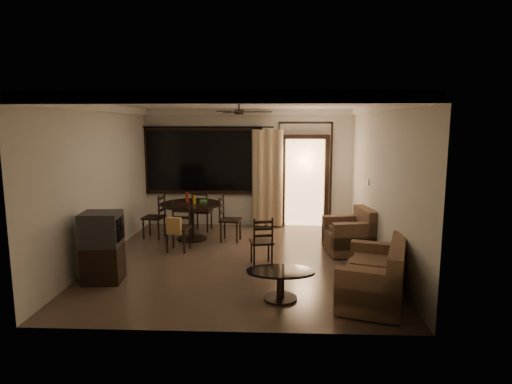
{
  "coord_description": "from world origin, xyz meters",
  "views": [
    {
      "loc": [
        0.61,
        -7.48,
        2.43
      ],
      "look_at": [
        0.29,
        0.2,
        1.22
      ],
      "focal_mm": 30.0,
      "sensor_mm": 36.0,
      "label": 1
    }
  ],
  "objects_px": {
    "dining_table": "(191,211)",
    "dining_chair_west": "(155,225)",
    "dining_chair_east": "(230,228)",
    "dining_chair_north": "(202,218)",
    "tv_cabinet": "(102,247)",
    "sofa": "(377,278)",
    "dining_chair_south": "(178,235)",
    "coffee_table": "(281,280)",
    "armchair": "(352,235)",
    "side_chair": "(262,250)"
  },
  "relations": [
    {
      "from": "dining_chair_west",
      "to": "side_chair",
      "type": "bearing_deg",
      "value": 60.86
    },
    {
      "from": "dining_table",
      "to": "armchair",
      "type": "distance_m",
      "value": 3.36
    },
    {
      "from": "dining_chair_north",
      "to": "side_chair",
      "type": "bearing_deg",
      "value": 127.89
    },
    {
      "from": "coffee_table",
      "to": "dining_chair_west",
      "type": "bearing_deg",
      "value": 129.86
    },
    {
      "from": "dining_chair_east",
      "to": "dining_chair_north",
      "type": "height_order",
      "value": "same"
    },
    {
      "from": "dining_chair_west",
      "to": "sofa",
      "type": "relative_size",
      "value": 0.56
    },
    {
      "from": "dining_chair_south",
      "to": "tv_cabinet",
      "type": "distance_m",
      "value": 1.87
    },
    {
      "from": "armchair",
      "to": "side_chair",
      "type": "distance_m",
      "value": 1.87
    },
    {
      "from": "side_chair",
      "to": "dining_table",
      "type": "bearing_deg",
      "value": -58.07
    },
    {
      "from": "dining_table",
      "to": "dining_chair_west",
      "type": "relative_size",
      "value": 1.33
    },
    {
      "from": "dining_table",
      "to": "sofa",
      "type": "height_order",
      "value": "dining_table"
    },
    {
      "from": "dining_chair_east",
      "to": "side_chair",
      "type": "xyz_separation_m",
      "value": [
        0.71,
        -1.52,
        -0.02
      ]
    },
    {
      "from": "tv_cabinet",
      "to": "armchair",
      "type": "relative_size",
      "value": 1.15
    },
    {
      "from": "dining_table",
      "to": "side_chair",
      "type": "relative_size",
      "value": 1.46
    },
    {
      "from": "dining_table",
      "to": "dining_chair_east",
      "type": "distance_m",
      "value": 0.9
    },
    {
      "from": "dining_chair_west",
      "to": "tv_cabinet",
      "type": "relative_size",
      "value": 0.86
    },
    {
      "from": "dining_table",
      "to": "armchair",
      "type": "height_order",
      "value": "dining_table"
    },
    {
      "from": "tv_cabinet",
      "to": "sofa",
      "type": "bearing_deg",
      "value": -13.41
    },
    {
      "from": "sofa",
      "to": "side_chair",
      "type": "bearing_deg",
      "value": 156.88
    },
    {
      "from": "dining_chair_east",
      "to": "side_chair",
      "type": "relative_size",
      "value": 1.1
    },
    {
      "from": "dining_chair_north",
      "to": "tv_cabinet",
      "type": "distance_m",
      "value": 3.46
    },
    {
      "from": "dining_chair_east",
      "to": "sofa",
      "type": "xyz_separation_m",
      "value": [
        2.37,
        -2.98,
        0.04
      ]
    },
    {
      "from": "dining_table",
      "to": "dining_chair_west",
      "type": "height_order",
      "value": "dining_table"
    },
    {
      "from": "sofa",
      "to": "side_chair",
      "type": "distance_m",
      "value": 2.21
    },
    {
      "from": "dining_chair_south",
      "to": "tv_cabinet",
      "type": "relative_size",
      "value": 0.86
    },
    {
      "from": "sofa",
      "to": "coffee_table",
      "type": "xyz_separation_m",
      "value": [
        -1.35,
        -0.04,
        -0.04
      ]
    },
    {
      "from": "dining_chair_west",
      "to": "tv_cabinet",
      "type": "height_order",
      "value": "tv_cabinet"
    },
    {
      "from": "armchair",
      "to": "coffee_table",
      "type": "relative_size",
      "value": 0.99
    },
    {
      "from": "dining_chair_south",
      "to": "dining_chair_west",
      "type": "bearing_deg",
      "value": 134.3
    },
    {
      "from": "sofa",
      "to": "armchair",
      "type": "distance_m",
      "value": 2.25
    },
    {
      "from": "tv_cabinet",
      "to": "coffee_table",
      "type": "bearing_deg",
      "value": -17.81
    },
    {
      "from": "dining_chair_east",
      "to": "tv_cabinet",
      "type": "relative_size",
      "value": 0.86
    },
    {
      "from": "dining_chair_west",
      "to": "armchair",
      "type": "height_order",
      "value": "dining_chair_west"
    },
    {
      "from": "dining_chair_east",
      "to": "armchair",
      "type": "distance_m",
      "value": 2.52
    },
    {
      "from": "tv_cabinet",
      "to": "side_chair",
      "type": "xyz_separation_m",
      "value": [
        2.45,
        0.9,
        -0.3
      ]
    },
    {
      "from": "dining_chair_west",
      "to": "side_chair",
      "type": "height_order",
      "value": "dining_chair_west"
    },
    {
      "from": "dining_chair_north",
      "to": "armchair",
      "type": "xyz_separation_m",
      "value": [
        3.15,
        -1.61,
        0.07
      ]
    },
    {
      "from": "side_chair",
      "to": "armchair",
      "type": "bearing_deg",
      "value": -166.8
    },
    {
      "from": "armchair",
      "to": "coffee_table",
      "type": "bearing_deg",
      "value": -130.42
    },
    {
      "from": "dining_chair_south",
      "to": "armchair",
      "type": "distance_m",
      "value": 3.34
    },
    {
      "from": "dining_table",
      "to": "dining_chair_west",
      "type": "bearing_deg",
      "value": 173.33
    },
    {
      "from": "coffee_table",
      "to": "tv_cabinet",
      "type": "bearing_deg",
      "value": 167.84
    },
    {
      "from": "dining_chair_east",
      "to": "armchair",
      "type": "xyz_separation_m",
      "value": [
        2.41,
        -0.74,
        0.07
      ]
    },
    {
      "from": "dining_table",
      "to": "dining_chair_east",
      "type": "height_order",
      "value": "dining_table"
    },
    {
      "from": "dining_table",
      "to": "coffee_table",
      "type": "xyz_separation_m",
      "value": [
        1.85,
        -3.12,
        -0.34
      ]
    },
    {
      "from": "armchair",
      "to": "dining_chair_south",
      "type": "bearing_deg",
      "value": 171.21
    },
    {
      "from": "dining_chair_north",
      "to": "coffee_table",
      "type": "xyz_separation_m",
      "value": [
        1.76,
        -3.9,
        0.0
      ]
    },
    {
      "from": "armchair",
      "to": "dining_table",
      "type": "bearing_deg",
      "value": 156.46
    },
    {
      "from": "dining_table",
      "to": "coffee_table",
      "type": "relative_size",
      "value": 1.31
    },
    {
      "from": "dining_chair_east",
      "to": "tv_cabinet",
      "type": "bearing_deg",
      "value": 151.05
    }
  ]
}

